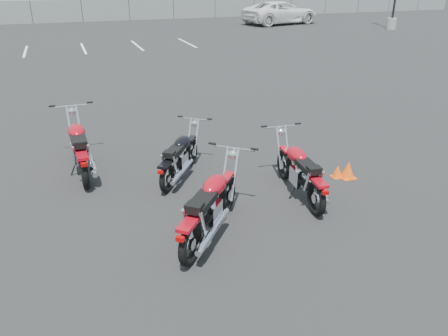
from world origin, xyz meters
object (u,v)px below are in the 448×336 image
object	(u,v)px
motorcycle_front_red	(80,148)
motorcycle_second_black	(180,157)
motorcycle_third_red	(211,207)
motorcycle_rear_red	(300,172)
white_van	(281,6)

from	to	relation	value
motorcycle_front_red	motorcycle_second_black	xyz separation A→B (m)	(1.88, -0.98, -0.09)
motorcycle_third_red	motorcycle_rear_red	world-z (taller)	motorcycle_third_red
motorcycle_third_red	white_van	xyz separation A→B (m)	(15.47, 28.00, 0.88)
white_van	motorcycle_second_black	bearing A→B (deg)	137.39
motorcycle_second_black	white_van	bearing A→B (deg)	59.17
motorcycle_third_red	white_van	world-z (taller)	white_van
motorcycle_front_red	motorcycle_second_black	bearing A→B (deg)	-27.49
motorcycle_third_red	motorcycle_rear_red	xyz separation A→B (m)	(2.01, 0.74, -0.03)
white_van	motorcycle_rear_red	bearing A→B (deg)	141.95
motorcycle_third_red	motorcycle_front_red	bearing A→B (deg)	118.32
motorcycle_rear_red	white_van	bearing A→B (deg)	63.73
white_van	motorcycle_front_red	bearing A→B (deg)	133.37
motorcycle_third_red	white_van	size ratio (longest dim) A/B	0.28
motorcycle_front_red	motorcycle_third_red	world-z (taller)	motorcycle_front_red
motorcycle_front_red	white_van	size ratio (longest dim) A/B	0.33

